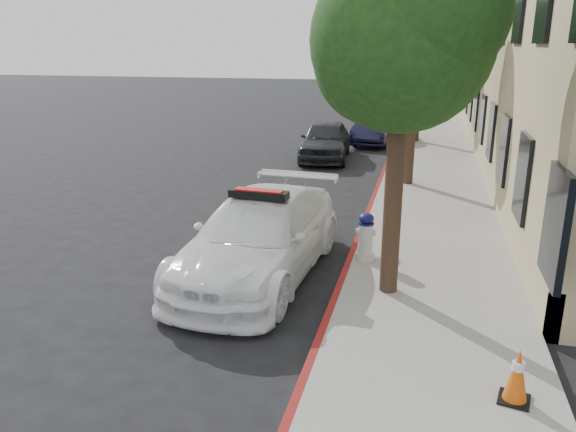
{
  "coord_description": "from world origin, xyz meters",
  "views": [
    {
      "loc": [
        3.35,
        -10.99,
        4.19
      ],
      "look_at": [
        0.86,
        -0.9,
        1.0
      ],
      "focal_mm": 35.0,
      "sensor_mm": 36.0,
      "label": 1
    }
  ],
  "objects_px": {
    "parked_car_mid": "(325,140)",
    "parked_car_far": "(376,127)",
    "traffic_cone": "(517,376)",
    "police_car": "(259,237)",
    "fire_hydrant": "(366,237)"
  },
  "relations": [
    {
      "from": "police_car",
      "to": "traffic_cone",
      "type": "bearing_deg",
      "value": -34.56
    },
    {
      "from": "fire_hydrant",
      "to": "police_car",
      "type": "bearing_deg",
      "value": -146.96
    },
    {
      "from": "parked_car_mid",
      "to": "traffic_cone",
      "type": "xyz_separation_m",
      "value": [
        4.91,
        -14.63,
        -0.24
      ]
    },
    {
      "from": "police_car",
      "to": "traffic_cone",
      "type": "distance_m",
      "value": 5.26
    },
    {
      "from": "parked_car_mid",
      "to": "parked_car_far",
      "type": "xyz_separation_m",
      "value": [
        1.53,
        4.09,
        -0.04
      ]
    },
    {
      "from": "police_car",
      "to": "parked_car_mid",
      "type": "relative_size",
      "value": 1.25
    },
    {
      "from": "fire_hydrant",
      "to": "traffic_cone",
      "type": "xyz_separation_m",
      "value": [
        2.23,
        -4.16,
        -0.12
      ]
    },
    {
      "from": "parked_car_far",
      "to": "fire_hydrant",
      "type": "relative_size",
      "value": 4.46
    },
    {
      "from": "police_car",
      "to": "fire_hydrant",
      "type": "distance_m",
      "value": 2.09
    },
    {
      "from": "traffic_cone",
      "to": "police_car",
      "type": "bearing_deg",
      "value": 141.55
    },
    {
      "from": "police_car",
      "to": "parked_car_far",
      "type": "bearing_deg",
      "value": 91.18
    },
    {
      "from": "police_car",
      "to": "parked_car_far",
      "type": "distance_m",
      "value": 15.47
    },
    {
      "from": "parked_car_far",
      "to": "traffic_cone",
      "type": "xyz_separation_m",
      "value": [
        3.38,
        -18.72,
        -0.2
      ]
    },
    {
      "from": "parked_car_mid",
      "to": "parked_car_far",
      "type": "relative_size",
      "value": 1.02
    },
    {
      "from": "police_car",
      "to": "parked_car_mid",
      "type": "height_order",
      "value": "police_car"
    }
  ]
}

